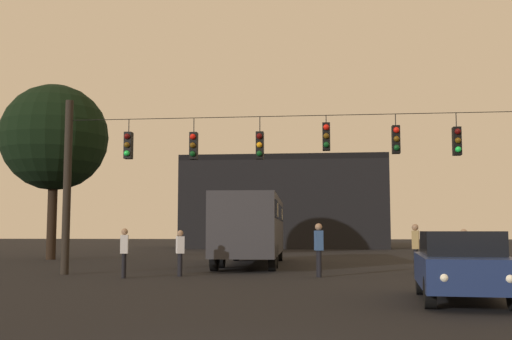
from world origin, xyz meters
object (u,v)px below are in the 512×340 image
object	(u,v)px
pedestrian_crossing_right	(416,245)
pedestrian_trailing	(124,250)
pedestrian_crossing_left	(180,250)
car_near_right	(461,265)
tree_left_silhouette	(55,138)
pedestrian_crossing_center	(319,246)
city_bus	(252,223)
pedestrian_near_bus	(464,251)

from	to	relation	value
pedestrian_crossing_right	pedestrian_trailing	bearing A→B (deg)	-162.46
pedestrian_crossing_right	pedestrian_crossing_left	bearing A→B (deg)	-165.44
pedestrian_crossing_left	pedestrian_crossing_right	size ratio (longest dim) A/B	0.87
car_near_right	pedestrian_trailing	distance (m)	11.06
pedestrian_crossing_right	car_near_right	bearing A→B (deg)	-91.93
tree_left_silhouette	pedestrian_crossing_center	bearing A→B (deg)	-37.88
city_bus	pedestrian_crossing_left	bearing A→B (deg)	-103.08
pedestrian_near_bus	car_near_right	bearing A→B (deg)	-102.90
city_bus	pedestrian_near_bus	xyz separation A→B (m)	(7.64, -7.43, -0.97)
pedestrian_crossing_center	pedestrian_near_bus	size ratio (longest dim) A/B	1.12
city_bus	car_near_right	size ratio (longest dim) A/B	2.49
city_bus	pedestrian_crossing_center	distance (m)	7.64
city_bus	pedestrian_crossing_center	size ratio (longest dim) A/B	6.23
tree_left_silhouette	city_bus	bearing A→B (deg)	-20.45
city_bus	pedestrian_crossing_center	world-z (taller)	city_bus
car_near_right	pedestrian_trailing	size ratio (longest dim) A/B	2.77
pedestrian_crossing_left	pedestrian_trailing	bearing A→B (deg)	-149.21
pedestrian_crossing_left	pedestrian_trailing	size ratio (longest dim) A/B	0.96
city_bus	pedestrian_near_bus	distance (m)	10.70
car_near_right	tree_left_silhouette	distance (m)	25.76
city_bus	pedestrian_crossing_left	xyz separation A→B (m)	(-1.64, -7.06, -1.00)
city_bus	pedestrian_trailing	size ratio (longest dim) A/B	6.89
pedestrian_crossing_right	tree_left_silhouette	distance (m)	20.79
pedestrian_crossing_center	tree_left_silhouette	world-z (taller)	tree_left_silhouette
tree_left_silhouette	car_near_right	bearing A→B (deg)	-45.76
pedestrian_crossing_center	pedestrian_crossing_right	size ratio (longest dim) A/B	1.00
car_near_right	tree_left_silhouette	world-z (taller)	tree_left_silhouette
pedestrian_trailing	city_bus	bearing A→B (deg)	67.83
pedestrian_crossing_right	pedestrian_near_bus	world-z (taller)	pedestrian_crossing_right
pedestrian_crossing_left	tree_left_silhouette	xyz separation A→B (m)	(-9.69, 11.28, 5.71)
pedestrian_crossing_left	pedestrian_near_bus	bearing A→B (deg)	-2.34
city_bus	car_near_right	xyz separation A→B (m)	(6.19, -13.76, -1.07)
pedestrian_crossing_right	tree_left_silhouette	bearing A→B (deg)	152.76
pedestrian_near_bus	pedestrian_trailing	size ratio (longest dim) A/B	0.99
pedestrian_crossing_right	pedestrian_near_bus	xyz separation A→B (m)	(1.15, -2.49, -0.12)
pedestrian_near_bus	pedestrian_trailing	distance (m)	10.93
pedestrian_crossing_right	pedestrian_trailing	world-z (taller)	pedestrian_crossing_right
pedestrian_crossing_center	pedestrian_near_bus	distance (m)	4.62
city_bus	tree_left_silhouette	bearing A→B (deg)	159.55
city_bus	pedestrian_near_bus	world-z (taller)	city_bus
pedestrian_crossing_right	pedestrian_trailing	distance (m)	10.23
car_near_right	pedestrian_near_bus	bearing A→B (deg)	77.10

